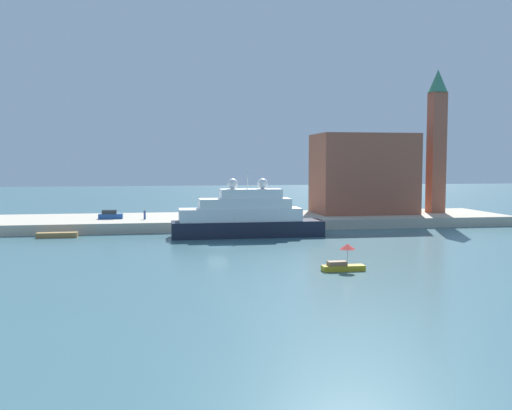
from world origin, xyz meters
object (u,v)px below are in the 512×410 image
large_yacht (245,217)px  mooring_bollard (237,218)px  bell_tower (437,136)px  person_figure (145,215)px  parked_car (110,215)px  work_barge (57,235)px  harbor_building (363,174)px  small_motorboat (343,262)px

large_yacht → mooring_bollard: size_ratio=29.59×
large_yacht → mooring_bollard: (-0.34, 7.50, -0.86)m
bell_tower → person_figure: 56.41m
parked_car → work_barge: bearing=-123.1°
work_barge → mooring_bollard: mooring_bollard is taller
harbor_building → mooring_bollard: size_ratio=23.33×
large_yacht → work_barge: 28.45m
small_motorboat → work_barge: small_motorboat is taller
person_figure → mooring_bollard: bearing=-17.0°
parked_car → person_figure: bearing=-20.8°
large_yacht → person_figure: large_yacht is taller
mooring_bollard → harbor_building: bearing=22.0°
bell_tower → mooring_bollard: bearing=-167.3°
work_barge → bell_tower: bearing=10.7°
large_yacht → harbor_building: harbor_building is taller
large_yacht → person_figure: 19.55m
harbor_building → person_figure: 41.46m
harbor_building → bell_tower: (14.00, -1.41, 7.18)m
person_figure → mooring_bollard: size_ratio=2.17×
large_yacht → bell_tower: size_ratio=0.85×
small_motorboat → mooring_bollard: small_motorboat is taller
harbor_building → bell_tower: size_ratio=0.67×
person_figure → harbor_building: bearing=8.1°
large_yacht → parked_car: bearing=146.0°
small_motorboat → parked_car: (-27.24, 42.98, 1.37)m
large_yacht → parked_car: (-21.17, 14.29, -0.61)m
harbor_building → person_figure: size_ratio=10.74×
person_figure → bell_tower: bearing=4.5°
parked_car → bell_tower: bearing=2.0°
work_barge → mooring_bollard: (27.74, 3.80, 1.70)m
small_motorboat → work_barge: size_ratio=0.76×
small_motorboat → mooring_bollard: bearing=100.0°
mooring_bollard → bell_tower: bearing=12.7°
parked_car → mooring_bollard: 21.91m
small_motorboat → bell_tower: size_ratio=0.17×
large_yacht → bell_tower: 44.51m
small_motorboat → work_barge: (-34.16, 32.39, -0.58)m
large_yacht → bell_tower: bearing=22.7°
work_barge → small_motorboat: bearing=-43.5°
bell_tower → person_figure: bearing=-175.5°
work_barge → person_figure: bearing=33.4°
large_yacht → work_barge: bearing=172.5°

